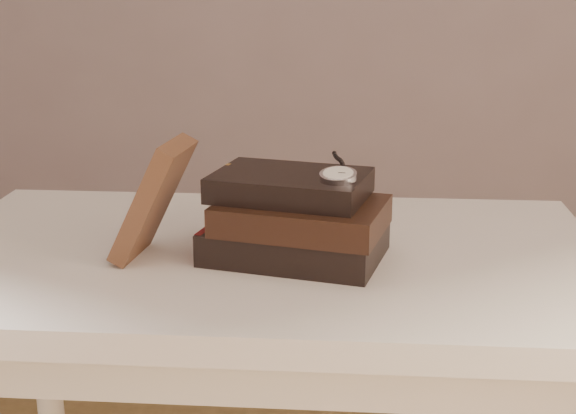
{
  "coord_description": "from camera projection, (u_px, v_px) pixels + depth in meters",
  "views": [
    {
      "loc": [
        0.13,
        -0.79,
        1.16
      ],
      "look_at": [
        0.04,
        0.32,
        0.82
      ],
      "focal_mm": 51.46,
      "sensor_mm": 36.0,
      "label": 1
    }
  ],
  "objects": [
    {
      "name": "table",
      "position": [
        265.0,
        307.0,
        1.24
      ],
      "size": [
        1.0,
        0.6,
        0.75
      ],
      "color": "silver",
      "rests_on": "ground"
    },
    {
      "name": "eyeglasses",
      "position": [
        258.0,
        191.0,
        1.27
      ],
      "size": [
        0.13,
        0.14,
        0.05
      ],
      "color": "silver",
      "rests_on": "book_stack"
    },
    {
      "name": "book_stack",
      "position": [
        296.0,
        219.0,
        1.17
      ],
      "size": [
        0.28,
        0.22,
        0.12
      ],
      "color": "black",
      "rests_on": "table"
    },
    {
      "name": "pocket_watch",
      "position": [
        338.0,
        174.0,
        1.12
      ],
      "size": [
        0.06,
        0.16,
        0.02
      ],
      "color": "silver",
      "rests_on": "book_stack"
    },
    {
      "name": "journal",
      "position": [
        153.0,
        199.0,
        1.16
      ],
      "size": [
        0.12,
        0.12,
        0.17
      ],
      "primitive_type": "cube",
      "rotation": [
        0.0,
        0.46,
        -0.12
      ],
      "color": "#422619",
      "rests_on": "table"
    }
  ]
}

